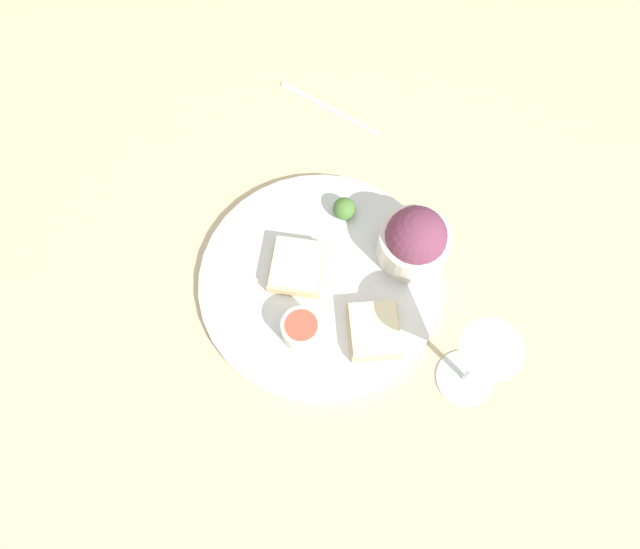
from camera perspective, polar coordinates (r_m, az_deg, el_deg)
ground_plane at (r=0.90m, az=0.00°, el=-0.82°), size 4.00×4.00×0.00m
dinner_plate at (r=0.89m, az=0.00°, el=-0.65°), size 0.35×0.35×0.01m
salad_bowl at (r=0.88m, az=8.66°, el=3.10°), size 0.10×0.10×0.10m
sauce_ramekin at (r=0.84m, az=-1.72°, el=-4.98°), size 0.05×0.05×0.04m
cheese_toast_near at (r=0.88m, az=-2.10°, el=0.77°), size 0.10×0.09×0.03m
cheese_toast_far at (r=0.85m, az=4.96°, el=-5.11°), size 0.10×0.10×0.03m
wine_glass at (r=0.79m, az=14.61°, el=-7.53°), size 0.08×0.08×0.15m
garnish at (r=0.92m, az=2.22°, el=6.04°), size 0.03×0.03×0.03m
fork at (r=1.05m, az=0.87°, el=14.98°), size 0.03×0.19×0.01m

